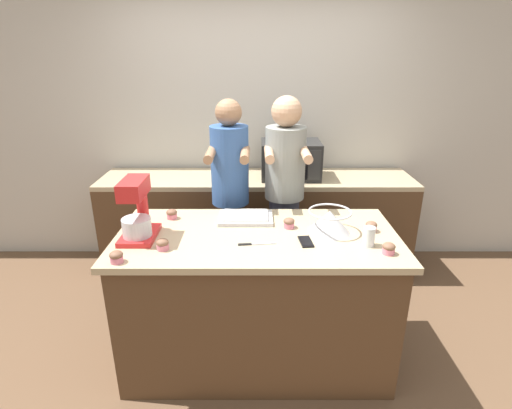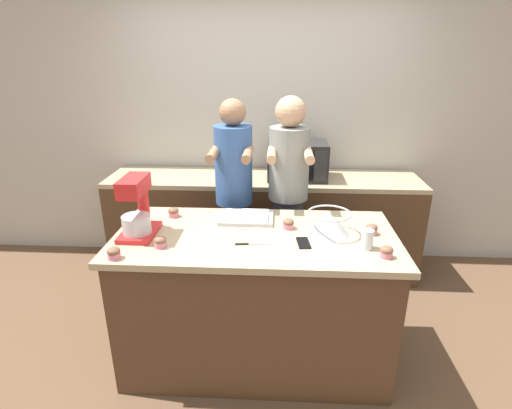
{
  "view_description": "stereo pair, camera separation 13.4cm",
  "coord_description": "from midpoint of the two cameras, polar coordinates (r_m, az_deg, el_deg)",
  "views": [
    {
      "loc": [
        -0.01,
        -2.23,
        1.98
      ],
      "look_at": [
        0.0,
        0.04,
        1.11
      ],
      "focal_mm": 28.0,
      "sensor_mm": 36.0,
      "label": 1
    },
    {
      "loc": [
        0.13,
        -2.23,
        1.98
      ],
      "look_at": [
        0.0,
        0.04,
        1.11
      ],
      "focal_mm": 28.0,
      "sensor_mm": 36.0,
      "label": 2
    }
  ],
  "objects": [
    {
      "name": "ground_plane",
      "position": [
        2.98,
        -1.37,
        -20.6
      ],
      "size": [
        16.0,
        16.0,
        0.0
      ],
      "primitive_type": "plane",
      "color": "brown"
    },
    {
      "name": "microwave_oven",
      "position": [
        3.57,
        3.71,
        6.43
      ],
      "size": [
        0.52,
        0.38,
        0.32
      ],
      "color": "black",
      "rests_on": "back_counter"
    },
    {
      "name": "cupcake_1",
      "position": [
        2.34,
        -14.97,
        -5.55
      ],
      "size": [
        0.07,
        0.07,
        0.07
      ],
      "color": "#D17084",
      "rests_on": "island_counter"
    },
    {
      "name": "cupcake_3",
      "position": [
        2.32,
        16.71,
        -6.02
      ],
      "size": [
        0.07,
        0.07,
        0.07
      ],
      "color": "#D17084",
      "rests_on": "island_counter"
    },
    {
      "name": "cupcake_5",
      "position": [
        2.75,
        -13.47,
        -1.35
      ],
      "size": [
        0.07,
        0.07,
        0.07
      ],
      "color": "#D17084",
      "rests_on": "island_counter"
    },
    {
      "name": "drinking_glass",
      "position": [
        2.37,
        14.12,
        -4.47
      ],
      "size": [
        0.07,
        0.07,
        0.12
      ],
      "color": "silver",
      "rests_on": "island_counter"
    },
    {
      "name": "island_counter",
      "position": [
        2.7,
        -1.46,
        -13.18
      ],
      "size": [
        1.73,
        0.84,
        0.93
      ],
      "color": "#4C331E",
      "rests_on": "ground_plane"
    },
    {
      "name": "cupcake_0",
      "position": [
        2.57,
        14.56,
        -3.04
      ],
      "size": [
        0.07,
        0.07,
        0.07
      ],
      "color": "#D17084",
      "rests_on": "island_counter"
    },
    {
      "name": "baking_tray",
      "position": [
        2.67,
        -3.07,
        -1.85
      ],
      "size": [
        0.36,
        0.25,
        0.04
      ],
      "color": "#BCBCC1",
      "rests_on": "island_counter"
    },
    {
      "name": "back_wall",
      "position": [
        3.85,
        -1.09,
        11.58
      ],
      "size": [
        10.0,
        0.06,
        2.7
      ],
      "color": "#B2ADA3",
      "rests_on": "ground_plane"
    },
    {
      "name": "cupcake_4",
      "position": [
        2.54,
        3.07,
        -2.65
      ],
      "size": [
        0.07,
        0.07,
        0.07
      ],
      "color": "#D17084",
      "rests_on": "island_counter"
    },
    {
      "name": "person_right",
      "position": [
        3.09,
        2.67,
        0.69
      ],
      "size": [
        0.32,
        0.49,
        1.69
      ],
      "color": "#33384C",
      "rests_on": "ground_plane"
    },
    {
      "name": "person_left",
      "position": [
        3.1,
        -5.06,
        0.45
      ],
      "size": [
        0.31,
        0.48,
        1.67
      ],
      "color": "brown",
      "rests_on": "ground_plane"
    },
    {
      "name": "mixing_bowl",
      "position": [
        2.5,
        8.78,
        -2.3
      ],
      "size": [
        0.27,
        0.27,
        0.14
      ],
      "color": "#BCBCC1",
      "rests_on": "island_counter"
    },
    {
      "name": "stand_mixer",
      "position": [
        2.48,
        -18.28,
        -1.14
      ],
      "size": [
        0.2,
        0.3,
        0.37
      ],
      "color": "red",
      "rests_on": "island_counter"
    },
    {
      "name": "cupcake_2",
      "position": [
        2.28,
        -21.09,
        -7.03
      ],
      "size": [
        0.07,
        0.07,
        0.07
      ],
      "color": "#D17084",
      "rests_on": "island_counter"
    },
    {
      "name": "back_counter",
      "position": [
        3.77,
        -1.07,
        -2.76
      ],
      "size": [
        2.8,
        0.6,
        0.92
      ],
      "color": "#4C331E",
      "rests_on": "ground_plane"
    },
    {
      "name": "knife",
      "position": [
        2.34,
        -2.05,
        -5.68
      ],
      "size": [
        0.22,
        0.04,
        0.01
      ],
      "color": "#BCBCC1",
      "rests_on": "island_counter"
    },
    {
      "name": "cell_phone",
      "position": [
        2.37,
        5.36,
        -5.31
      ],
      "size": [
        0.08,
        0.15,
        0.01
      ],
      "color": "black",
      "rests_on": "island_counter"
    }
  ]
}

